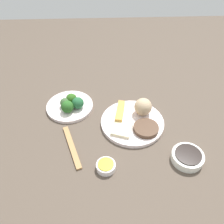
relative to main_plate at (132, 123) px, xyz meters
The scene contains 16 objects.
tabletop 0.02m from the main_plate, 12.73° to the right, with size 2.20×2.20×0.02m, color #4F4338.
main_plate is the anchor object (origin of this frame).
rice_scoop 0.08m from the main_plate, 134.52° to the right, with size 0.07×0.07×0.07m, color tan.
spring_roll 0.07m from the main_plate, 44.52° to the right, with size 0.12×0.03×0.03m, color gold.
crab_rangoon_wonton 0.07m from the main_plate, 45.48° to the left, with size 0.07×0.07×0.01m, color beige.
stir_fry_heap 0.07m from the main_plate, 135.48° to the left, with size 0.10×0.10×0.02m, color #483021.
broccoli_plate 0.29m from the main_plate, 23.42° to the right, with size 0.20×0.20×0.01m, color white.
broccoli_floret_0 0.29m from the main_plate, 26.65° to the right, with size 0.05×0.05×0.05m, color #2C5C1A.
broccoli_floret_1 0.25m from the main_plate, 23.53° to the right, with size 0.05×0.05×0.05m, color #225C34.
broccoli_floret_2 0.28m from the main_plate, 15.71° to the right, with size 0.05×0.05×0.05m, color #265B21.
broccoli_floret_3 0.30m from the main_plate, 20.94° to the right, with size 0.04×0.04×0.04m, color #3B5933.
soy_sauce_bowl 0.25m from the main_plate, 133.78° to the left, with size 0.11×0.11×0.03m, color white.
soy_sauce_bowl_liquid 0.25m from the main_plate, 133.78° to the left, with size 0.09×0.09×0.00m, color black.
sauce_ramekin_hot_mustard 0.23m from the main_plate, 61.17° to the left, with size 0.07×0.07×0.02m, color white.
sauce_ramekin_hot_mustard_liquid 0.24m from the main_plate, 61.17° to the left, with size 0.05×0.05×0.00m, color yellow.
chopsticks_pair 0.26m from the main_plate, 24.54° to the left, with size 0.21×0.02×0.01m, color #A87B49.
Camera 1 is at (0.10, 0.67, 0.72)m, focal length 37.98 mm.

